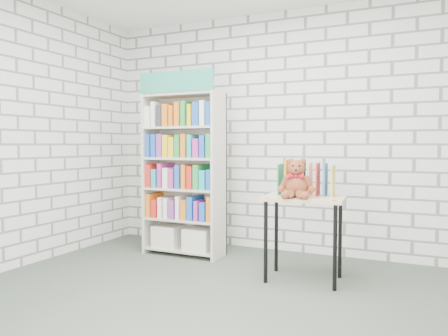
% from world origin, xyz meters
% --- Properties ---
extents(ground, '(4.50, 4.50, 0.00)m').
position_xyz_m(ground, '(0.00, 0.00, 0.00)').
color(ground, '#3E493D').
rests_on(ground, ground).
extents(room_shell, '(4.52, 4.02, 2.81)m').
position_xyz_m(room_shell, '(0.00, 0.00, 1.78)').
color(room_shell, silver).
rests_on(room_shell, ground).
extents(bookshelf, '(0.91, 0.36, 2.05)m').
position_xyz_m(bookshelf, '(-0.98, 1.36, 0.94)').
color(bookshelf, beige).
rests_on(bookshelf, ground).
extents(display_table, '(0.76, 0.55, 0.78)m').
position_xyz_m(display_table, '(0.50, 0.98, 0.67)').
color(display_table, tan).
rests_on(display_table, ground).
extents(table_books, '(0.52, 0.26, 0.30)m').
position_xyz_m(table_books, '(0.49, 1.10, 0.93)').
color(table_books, '#219378').
rests_on(table_books, display_table).
extents(teddy_bear, '(0.33, 0.31, 0.35)m').
position_xyz_m(teddy_bear, '(0.46, 0.87, 0.92)').
color(teddy_bear, maroon).
rests_on(teddy_bear, display_table).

